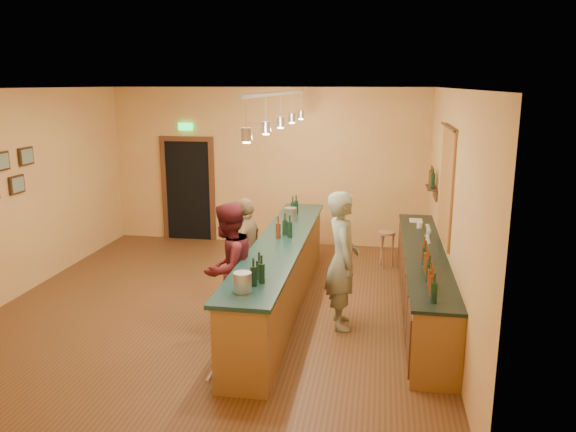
% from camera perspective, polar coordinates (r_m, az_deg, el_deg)
% --- Properties ---
extents(floor, '(7.00, 7.00, 0.00)m').
position_cam_1_polar(floor, '(8.68, -6.71, -8.88)').
color(floor, '#503616').
rests_on(floor, ground).
extents(ceiling, '(6.50, 7.00, 0.02)m').
position_cam_1_polar(ceiling, '(8.04, -7.33, 12.74)').
color(ceiling, silver).
rests_on(ceiling, wall_back).
extents(wall_back, '(6.50, 0.02, 3.20)m').
position_cam_1_polar(wall_back, '(11.56, -2.14, 5.02)').
color(wall_back, '#DC9052').
rests_on(wall_back, floor).
extents(wall_front, '(6.50, 0.02, 3.20)m').
position_cam_1_polar(wall_front, '(5.07, -18.19, -6.54)').
color(wall_front, '#DC9052').
rests_on(wall_front, floor).
extents(wall_left, '(0.02, 7.00, 3.20)m').
position_cam_1_polar(wall_left, '(9.64, -25.90, 2.01)').
color(wall_left, '#DC9052').
rests_on(wall_left, floor).
extents(wall_right, '(0.02, 7.00, 3.20)m').
position_cam_1_polar(wall_right, '(7.95, 16.11, 0.68)').
color(wall_right, '#DC9052').
rests_on(wall_right, floor).
extents(doorway, '(1.15, 0.09, 2.48)m').
position_cam_1_polar(doorway, '(12.07, -10.09, 2.89)').
color(doorway, black).
rests_on(doorway, wall_back).
extents(tapestry, '(0.03, 1.40, 1.60)m').
position_cam_1_polar(tapestry, '(8.29, 15.78, 2.97)').
color(tapestry, '#9D311F').
rests_on(tapestry, wall_right).
extents(bottle_shelf, '(0.17, 0.55, 0.54)m').
position_cam_1_polar(bottle_shelf, '(9.78, 14.46, 3.47)').
color(bottle_shelf, '#543119').
rests_on(bottle_shelf, wall_right).
extents(back_counter, '(0.60, 4.55, 1.27)m').
position_cam_1_polar(back_counter, '(8.39, 13.58, -6.42)').
color(back_counter, brown).
rests_on(back_counter, floor).
extents(tasting_bar, '(0.73, 5.10, 1.38)m').
position_cam_1_polar(tasting_bar, '(8.27, -0.74, -5.45)').
color(tasting_bar, brown).
rests_on(tasting_bar, floor).
extents(pendant_track, '(0.11, 4.60, 0.50)m').
position_cam_1_polar(pendant_track, '(7.84, -0.77, 11.24)').
color(pendant_track, silver).
rests_on(pendant_track, ceiling).
extents(bartender, '(0.59, 0.77, 1.89)m').
position_cam_1_polar(bartender, '(7.61, 5.54, -4.49)').
color(bartender, gray).
rests_on(bartender, floor).
extents(customer_a, '(0.94, 1.05, 1.77)m').
position_cam_1_polar(customer_a, '(7.47, -6.11, -5.34)').
color(customer_a, '#59191E').
rests_on(customer_a, floor).
extents(customer_b, '(0.50, 0.99, 1.63)m').
position_cam_1_polar(customer_b, '(8.45, -4.23, -3.58)').
color(customer_b, '#997A51').
rests_on(customer_b, floor).
extents(bar_stool, '(0.32, 0.32, 0.67)m').
position_cam_1_polar(bar_stool, '(10.28, 9.92, -2.37)').
color(bar_stool, '#A06C48').
rests_on(bar_stool, floor).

